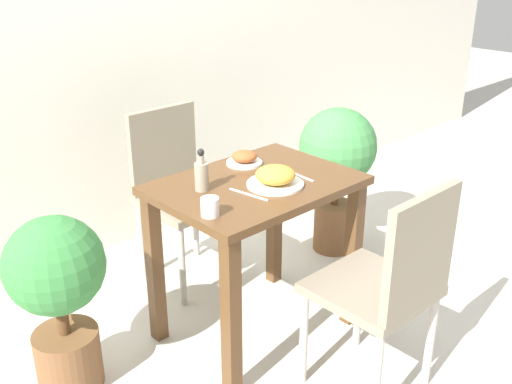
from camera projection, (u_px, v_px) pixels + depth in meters
name	position (u px, v px, depth m)	size (l,w,h in m)	color
ground_plane	(256.00, 328.00, 2.85)	(16.00, 16.00, 0.00)	beige
wall_back	(99.00, 22.00, 3.15)	(8.00, 0.05, 2.60)	white
dining_table	(256.00, 214.00, 2.61)	(0.84, 0.62, 0.75)	brown
chair_near	(390.00, 282.00, 2.24)	(0.42, 0.42, 0.91)	gray
chair_far	(178.00, 185.00, 3.12)	(0.42, 0.42, 0.91)	gray
food_plate	(275.00, 177.00, 2.49)	(0.24, 0.24, 0.08)	white
side_plate	(244.00, 158.00, 2.73)	(0.17, 0.17, 0.06)	white
drink_cup	(210.00, 207.00, 2.22)	(0.07, 0.07, 0.07)	white
sauce_bottle	(202.00, 175.00, 2.43)	(0.06, 0.06, 0.18)	gray
fork_utensil	(249.00, 195.00, 2.41)	(0.04, 0.20, 0.00)	silver
spoon_utensil	(300.00, 176.00, 2.60)	(0.02, 0.17, 0.00)	silver
potted_plant_left	(58.00, 289.00, 2.31)	(0.39, 0.39, 0.76)	brown
potted_plant_right	(337.00, 160.00, 3.36)	(0.44, 0.44, 0.86)	brown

